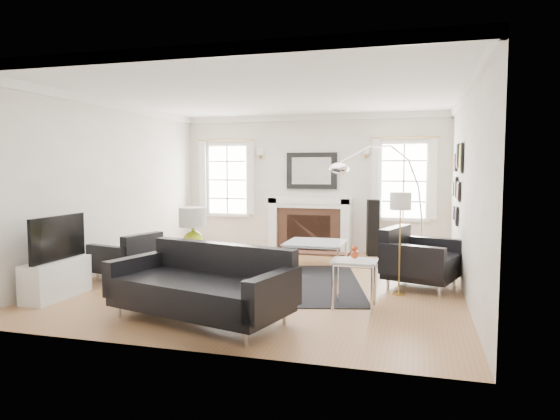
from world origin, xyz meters
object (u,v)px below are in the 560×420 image
(sofa, at_px, (204,287))
(gourd_lamp, at_px, (193,226))
(fireplace, at_px, (310,225))
(armchair_left, at_px, (129,258))
(coffee_table, at_px, (316,244))
(arc_floor_lamp, at_px, (382,202))
(armchair_right, at_px, (417,260))

(sofa, relative_size, gourd_lamp, 3.52)
(fireplace, height_order, armchair_left, fireplace)
(coffee_table, bearing_deg, sofa, -100.87)
(fireplace, relative_size, gourd_lamp, 2.65)
(fireplace, xyz_separation_m, gourd_lamp, (-1.00, -3.39, 0.33))
(fireplace, distance_m, coffee_table, 1.65)
(fireplace, distance_m, arc_floor_lamp, 2.45)
(arc_floor_lamp, bearing_deg, armchair_left, -158.34)
(coffee_table, xyz_separation_m, arc_floor_lamp, (1.13, -0.20, 0.75))
(fireplace, height_order, gourd_lamp, gourd_lamp)
(sofa, bearing_deg, armchair_right, 44.09)
(sofa, bearing_deg, coffee_table, 79.13)
(armchair_left, relative_size, armchair_right, 0.82)
(gourd_lamp, height_order, arc_floor_lamp, arc_floor_lamp)
(gourd_lamp, bearing_deg, fireplace, 73.62)
(coffee_table, bearing_deg, fireplace, 105.68)
(sofa, xyz_separation_m, gourd_lamp, (-0.81, 1.45, 0.50))
(armchair_left, distance_m, armchair_right, 4.32)
(coffee_table, bearing_deg, armchair_right, -30.99)
(sofa, distance_m, armchair_right, 3.22)
(gourd_lamp, bearing_deg, arc_floor_lamp, 32.16)
(sofa, distance_m, coffee_table, 3.32)
(armchair_right, height_order, coffee_table, armchair_right)
(sofa, relative_size, coffee_table, 2.27)
(arc_floor_lamp, bearing_deg, coffee_table, 170.15)
(armchair_left, height_order, arc_floor_lamp, arc_floor_lamp)
(armchair_left, relative_size, gourd_lamp, 1.62)
(armchair_right, bearing_deg, arc_floor_lamp, 124.41)
(fireplace, relative_size, armchair_right, 1.33)
(sofa, relative_size, armchair_left, 2.17)
(fireplace, relative_size, armchair_left, 1.64)
(armchair_right, xyz_separation_m, coffee_table, (-1.69, 1.01, 0.02))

